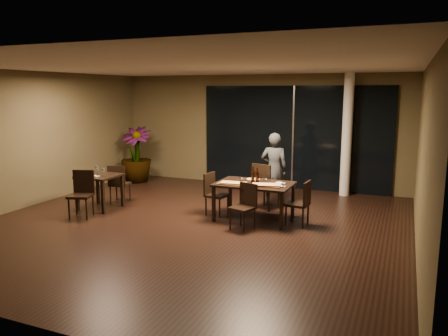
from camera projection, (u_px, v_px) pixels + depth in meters
ground at (192, 225)px, 8.47m from camera, size 8.00×8.00×0.00m
wall_back at (258, 130)px, 11.89m from camera, size 8.00×0.10×3.00m
wall_front at (13, 194)px, 4.53m from camera, size 8.00×0.10×3.00m
wall_left at (29, 139)px, 9.75m from camera, size 0.10×8.00×3.00m
wall_right at (427, 161)px, 6.67m from camera, size 0.10×8.00×3.00m
ceiling at (190, 65)px, 7.95m from camera, size 8.00×8.00×0.04m
window_panel at (293, 138)px, 11.46m from camera, size 5.00×0.06×2.70m
column at (347, 135)px, 10.62m from camera, size 0.24×0.24×3.00m
main_table at (254, 187)px, 8.70m from camera, size 1.50×1.00×0.75m
side_table at (100, 181)px, 9.55m from camera, size 0.80×0.80×0.75m
chair_main_far at (264, 184)px, 9.47m from camera, size 0.59×0.59×1.02m
chair_main_near at (245, 204)px, 8.17m from camera, size 0.50×0.50×0.86m
chair_main_left at (214, 191)px, 9.11m from camera, size 0.46×0.46×0.88m
chair_main_right at (301, 201)px, 8.32m from camera, size 0.44×0.44×0.88m
chair_side_far at (118, 182)px, 10.05m from camera, size 0.50×0.50×0.89m
chair_side_near at (82, 191)px, 8.96m from camera, size 0.56×0.56×0.95m
diner at (274, 169)px, 9.82m from camera, size 0.60×0.43×1.65m
potted_plant at (136, 155)px, 12.37m from camera, size 0.99×0.99×1.56m
pizza_board_left at (233, 184)px, 8.59m from camera, size 0.62×0.32×0.01m
pizza_board_right at (266, 186)px, 8.42m from camera, size 0.59×0.33×0.01m
oblong_pizza_left at (233, 183)px, 8.59m from camera, size 0.50×0.27×0.02m
oblong_pizza_right at (266, 185)px, 8.41m from camera, size 0.58×0.37×0.02m
round_pizza at (253, 179)px, 9.01m from camera, size 0.26×0.26×0.01m
bottle_a at (253, 175)px, 8.69m from camera, size 0.07×0.07×0.32m
bottle_b at (257, 176)px, 8.64m from camera, size 0.06×0.06×0.29m
bottle_c at (257, 175)px, 8.76m from camera, size 0.06×0.06×0.29m
tumbler_left at (243, 180)px, 8.81m from camera, size 0.07×0.07×0.09m
tumbler_right at (265, 181)px, 8.68m from camera, size 0.08×0.08×0.10m
napkin_near at (280, 186)px, 8.36m from camera, size 0.19×0.11×0.01m
napkin_far at (280, 183)px, 8.67m from camera, size 0.19×0.13×0.01m
wine_glass_a at (97, 170)px, 9.58m from camera, size 0.09×0.09×0.19m
wine_glass_b at (103, 172)px, 9.38m from camera, size 0.08×0.08×0.18m
side_napkin at (95, 176)px, 9.38m from camera, size 0.19×0.13×0.01m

